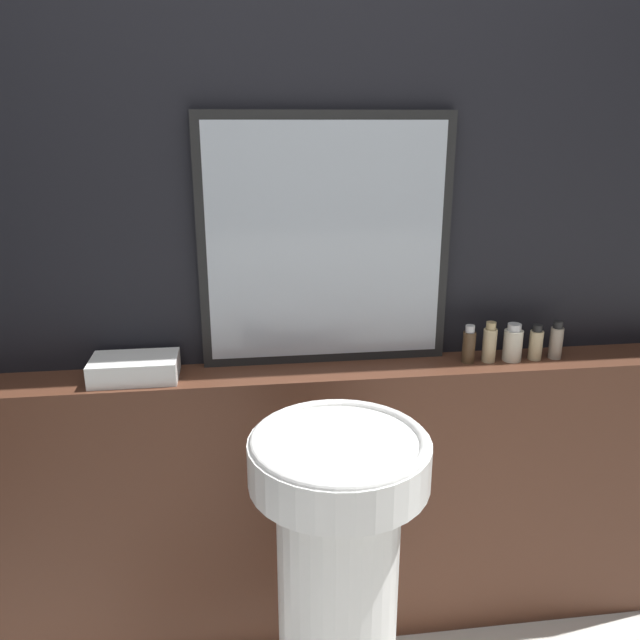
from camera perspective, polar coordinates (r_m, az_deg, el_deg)
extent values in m
cube|color=black|center=(1.78, -3.94, 7.45)|extent=(8.00, 0.06, 2.50)
cube|color=#512D1E|center=(1.98, -3.20, -16.76)|extent=(2.54, 0.18, 0.89)
cylinder|color=white|center=(1.69, 1.61, -25.92)|extent=(0.29, 0.29, 0.79)
cylinder|color=white|center=(1.42, 1.77, -12.76)|extent=(0.41, 0.41, 0.10)
torus|color=white|center=(1.40, 1.79, -10.97)|extent=(0.40, 0.40, 0.02)
cube|color=black|center=(1.74, 0.52, 7.09)|extent=(0.70, 0.03, 0.70)
cube|color=#B2BCC6|center=(1.74, 0.56, 7.04)|extent=(0.65, 0.02, 0.65)
cube|color=white|center=(1.77, -16.57, -4.24)|extent=(0.23, 0.14, 0.06)
cylinder|color=#4C3823|center=(1.86, 13.44, -2.44)|extent=(0.04, 0.04, 0.09)
cylinder|color=silver|center=(1.84, 13.57, -0.79)|extent=(0.03, 0.03, 0.02)
cylinder|color=#C6B284|center=(1.88, 15.23, -2.25)|extent=(0.04, 0.04, 0.10)
cylinder|color=tan|center=(1.86, 15.38, -0.50)|extent=(0.03, 0.03, 0.02)
cylinder|color=beige|center=(1.91, 17.20, -2.23)|extent=(0.06, 0.06, 0.09)
cylinder|color=silver|center=(1.89, 17.36, -0.64)|extent=(0.04, 0.04, 0.02)
cylinder|color=#C6B284|center=(1.94, 19.11, -2.18)|extent=(0.04, 0.04, 0.09)
cylinder|color=black|center=(1.93, 19.27, -0.70)|extent=(0.03, 0.03, 0.02)
cylinder|color=gray|center=(1.97, 20.76, -1.98)|extent=(0.04, 0.04, 0.09)
cylinder|color=black|center=(1.95, 20.94, -0.40)|extent=(0.03, 0.03, 0.02)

